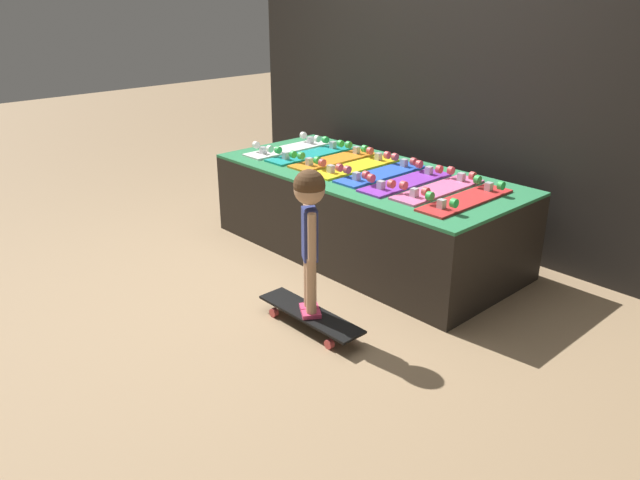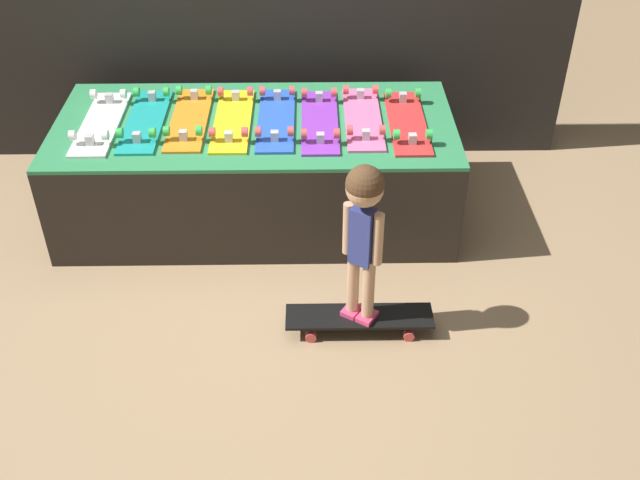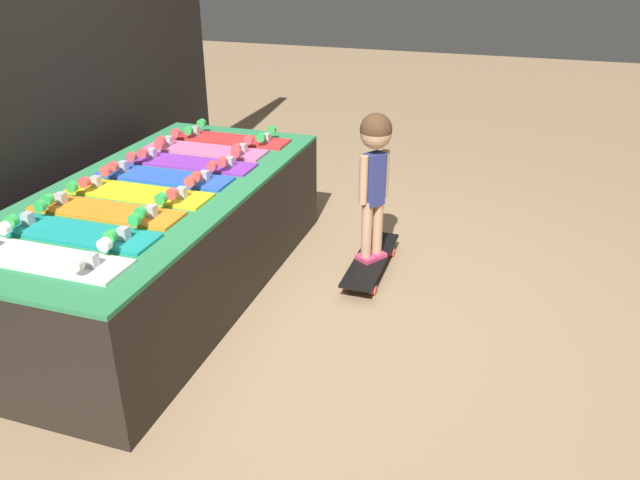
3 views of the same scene
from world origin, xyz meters
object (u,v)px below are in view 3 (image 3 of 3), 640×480
object	(u,v)px
skateboard_teal_on_rack	(75,231)
skateboard_white_on_rack	(41,256)
skateboard_pink_on_rack	(205,148)
child	(375,160)
skateboard_orange_on_rack	(106,209)
skateboard_red_on_rack	(231,138)
skateboard_on_floor	(371,261)
skateboard_yellow_on_rack	(139,191)
skateboard_blue_on_rack	(164,175)
skateboard_purple_on_rack	(190,161)

from	to	relation	value
skateboard_teal_on_rack	skateboard_white_on_rack	bearing A→B (deg)	-174.48
skateboard_pink_on_rack	child	bearing A→B (deg)	-93.46
skateboard_white_on_rack	skateboard_orange_on_rack	world-z (taller)	same
child	skateboard_red_on_rack	bearing A→B (deg)	105.91
skateboard_red_on_rack	skateboard_on_floor	bearing A→B (deg)	-107.02
skateboard_orange_on_rack	skateboard_red_on_rack	distance (m)	1.17
skateboard_on_floor	skateboard_white_on_rack	bearing A→B (deg)	143.90
skateboard_teal_on_rack	child	xyz separation A→B (m)	(1.11, -1.00, 0.06)
skateboard_orange_on_rack	child	world-z (taller)	child
skateboard_yellow_on_rack	skateboard_on_floor	world-z (taller)	skateboard_yellow_on_rack
child	skateboard_yellow_on_rack	bearing A→B (deg)	155.54
skateboard_yellow_on_rack	skateboard_blue_on_rack	distance (m)	0.23
skateboard_pink_on_rack	skateboard_red_on_rack	xyz separation A→B (m)	(0.23, -0.05, 0.00)
skateboard_on_floor	child	world-z (taller)	child
skateboard_pink_on_rack	skateboard_white_on_rack	bearing A→B (deg)	-178.62
skateboard_teal_on_rack	skateboard_yellow_on_rack	xyz separation A→B (m)	(0.47, -0.00, 0.00)
skateboard_white_on_rack	skateboard_teal_on_rack	bearing A→B (deg)	5.52
skateboard_white_on_rack	skateboard_purple_on_rack	world-z (taller)	same
skateboard_orange_on_rack	skateboard_yellow_on_rack	world-z (taller)	same
skateboard_yellow_on_rack	skateboard_teal_on_rack	bearing A→B (deg)	179.96
skateboard_teal_on_rack	child	world-z (taller)	child
skateboard_white_on_rack	skateboard_orange_on_rack	distance (m)	0.47
child	skateboard_teal_on_rack	bearing A→B (deg)	170.83
skateboard_pink_on_rack	skateboard_teal_on_rack	bearing A→B (deg)	-179.45
skateboard_orange_on_rack	skateboard_teal_on_rack	bearing A→B (deg)	-175.82
skateboard_teal_on_rack	skateboard_red_on_rack	size ratio (longest dim) A/B	1.00
skateboard_white_on_rack	skateboard_blue_on_rack	size ratio (longest dim) A/B	1.00
skateboard_yellow_on_rack	child	xyz separation A→B (m)	(0.64, -1.00, 0.06)
skateboard_white_on_rack	skateboard_pink_on_rack	xyz separation A→B (m)	(1.40, 0.03, 0.00)
skateboard_blue_on_rack	skateboard_purple_on_rack	world-z (taller)	same
skateboard_yellow_on_rack	skateboard_white_on_rack	bearing A→B (deg)	-178.18
skateboard_yellow_on_rack	skateboard_red_on_rack	xyz separation A→B (m)	(0.94, -0.04, 0.00)
skateboard_blue_on_rack	skateboard_red_on_rack	size ratio (longest dim) A/B	1.00
skateboard_purple_on_rack	skateboard_white_on_rack	bearing A→B (deg)	-179.93
skateboard_yellow_on_rack	skateboard_orange_on_rack	bearing A→B (deg)	175.74
skateboard_on_floor	skateboard_pink_on_rack	bearing A→B (deg)	86.54
skateboard_red_on_rack	child	bearing A→B (deg)	-107.02
skateboard_orange_on_rack	skateboard_on_floor	size ratio (longest dim) A/B	1.02
skateboard_orange_on_rack	skateboard_blue_on_rack	size ratio (longest dim) A/B	1.00
skateboard_white_on_rack	skateboard_red_on_rack	bearing A→B (deg)	-0.49
skateboard_on_floor	skateboard_yellow_on_rack	bearing A→B (deg)	122.61
skateboard_teal_on_rack	skateboard_pink_on_rack	size ratio (longest dim) A/B	1.00
skateboard_yellow_on_rack	child	bearing A→B (deg)	-57.39
skateboard_red_on_rack	child	xyz separation A→B (m)	(-0.30, -0.96, 0.06)
skateboard_white_on_rack	skateboard_yellow_on_rack	world-z (taller)	same
skateboard_pink_on_rack	skateboard_yellow_on_rack	bearing A→B (deg)	-179.05
skateboard_orange_on_rack	skateboard_purple_on_rack	world-z (taller)	same
skateboard_yellow_on_rack	skateboard_red_on_rack	world-z (taller)	same
skateboard_pink_on_rack	skateboard_on_floor	distance (m)	1.15
skateboard_white_on_rack	skateboard_purple_on_rack	xyz separation A→B (m)	(1.17, 0.00, 0.00)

